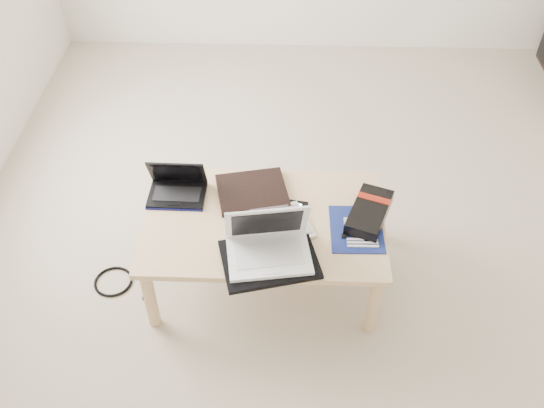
{
  "coord_description": "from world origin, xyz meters",
  "views": [
    {
      "loc": [
        -0.28,
        -2.24,
        2.37
      ],
      "look_at": [
        -0.35,
        -0.3,
        0.5
      ],
      "focal_mm": 40.0,
      "sensor_mm": 36.0,
      "label": 1
    }
  ],
  "objects_px": {
    "coffee_table": "(264,227)",
    "netbook": "(177,188)",
    "white_laptop": "(268,244)",
    "gpu_box": "(369,213)"
  },
  "relations": [
    {
      "from": "coffee_table",
      "to": "netbook",
      "type": "bearing_deg",
      "value": 159.24
    },
    {
      "from": "white_laptop",
      "to": "netbook",
      "type": "bearing_deg",
      "value": 140.01
    },
    {
      "from": "white_laptop",
      "to": "gpu_box",
      "type": "distance_m",
      "value": 0.51
    },
    {
      "from": "coffee_table",
      "to": "white_laptop",
      "type": "bearing_deg",
      "value": -82.37
    },
    {
      "from": "coffee_table",
      "to": "white_laptop",
      "type": "distance_m",
      "value": 0.25
    },
    {
      "from": "netbook",
      "to": "white_laptop",
      "type": "height_order",
      "value": "white_laptop"
    },
    {
      "from": "gpu_box",
      "to": "white_laptop",
      "type": "bearing_deg",
      "value": -151.6
    },
    {
      "from": "coffee_table",
      "to": "gpu_box",
      "type": "distance_m",
      "value": 0.49
    },
    {
      "from": "gpu_box",
      "to": "netbook",
      "type": "bearing_deg",
      "value": 171.72
    },
    {
      "from": "coffee_table",
      "to": "gpu_box",
      "type": "relative_size",
      "value": 3.26
    }
  ]
}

